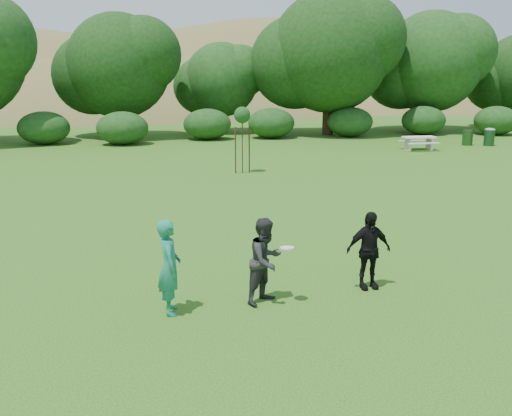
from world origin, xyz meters
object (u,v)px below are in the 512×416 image
Objects in this scene: sapling at (242,117)px; player_grey at (266,261)px; player_black at (368,250)px; trash_can_near at (468,138)px; trash_can_lidded at (489,137)px; player_teal at (169,267)px; picnic_table at (419,141)px.

player_grey is at bearing -98.00° from sapling.
trash_can_near is at bearing 51.75° from player_black.
player_black is 25.24m from trash_can_near.
trash_can_near is 0.86× the size of trash_can_lidded.
sapling is at bearing 43.82° from player_grey.
player_teal is 1.82m from player_grey.
trash_can_near is at bearing 13.07° from player_grey.
picnic_table is 1.71× the size of trash_can_lidded.
trash_can_near is (14.60, 20.59, -0.35)m from player_black.
picnic_table is at bearing -159.79° from trash_can_near.
player_teal reaches higher than player_black.
player_grey is 23.39m from picnic_table.
picnic_table is (12.94, 19.49, -0.31)m from player_grey.
picnic_table is (10.96, 5.40, -1.90)m from sapling.
trash_can_near is 1.23m from trash_can_lidded.
picnic_table is at bearing -168.87° from trash_can_lidded.
trash_can_lidded is at bearing 10.61° from player_grey.
trash_can_near is 4.09m from picnic_table.
sapling is 12.37m from picnic_table.
trash_can_near is (16.78, 20.90, -0.38)m from player_grey.
player_grey is 1.03× the size of player_black.
player_teal is at bearing -176.33° from player_black.
player_grey reaches higher than trash_can_lidded.
sapling reaches higher than picnic_table.
player_grey is 0.58× the size of sapling.
player_teal is at bearing -131.45° from trash_can_near.
sapling is (-14.80, -6.81, 1.97)m from trash_can_near.
player_black is 21.99m from picnic_table.
picnic_table is at bearing 26.22° from sapling.
sapling reaches higher than trash_can_near.
trash_can_lidded is at bearing 49.09° from player_black.
sapling is 17.27m from trash_can_lidded.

